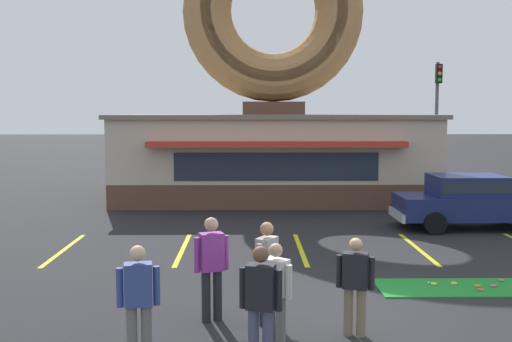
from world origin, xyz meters
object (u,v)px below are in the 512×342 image
Objects in this scene: pedestrian_blue_sweater_man at (261,301)px; car_navy at (470,199)px; pedestrian_leather_jacket_man at (212,264)px; pedestrian_clipboard_woman at (276,289)px; golf_ball at (429,283)px; traffic_light_pole at (437,107)px; pedestrian_hooded_kid at (355,282)px; trash_bin at (118,195)px; pedestrian_beanie_man at (267,268)px; pedestrian_crossing_woman at (139,298)px.

car_navy is at bearing 56.38° from pedestrian_blue_sweater_man.
car_navy is at bearing 47.35° from pedestrian_leather_jacket_man.
pedestrian_clipboard_woman is (-6.22, -8.88, -0.02)m from car_navy.
golf_ball is 17.94m from traffic_light_pole.
pedestrian_hooded_kid is 20.95m from traffic_light_pole.
traffic_light_pole is at bearing 27.75° from trash_bin.
pedestrian_blue_sweater_man is 1.00× the size of pedestrian_beanie_man.
pedestrian_hooded_kid is 0.27× the size of traffic_light_pole.
pedestrian_leather_jacket_man is (-0.77, 1.86, 0.04)m from pedestrian_blue_sweater_man.
traffic_light_pole is (7.34, 19.42, 2.86)m from pedestrian_hooded_kid.
car_navy is (2.98, 5.85, 0.82)m from golf_ball.
pedestrian_leather_jacket_man is (-4.25, -2.00, 0.93)m from golf_ball.
pedestrian_crossing_woman is (-1.83, -1.51, -0.02)m from pedestrian_beanie_man.
pedestrian_crossing_woman is (-0.91, -1.64, -0.06)m from pedestrian_leather_jacket_man.
pedestrian_leather_jacket_man reaches higher than pedestrian_blue_sweater_man.
pedestrian_leather_jacket_man is 21.23m from traffic_light_pole.
pedestrian_crossing_woman is (-5.17, -3.64, 0.87)m from golf_ball.
car_navy is 11.67m from pedestrian_blue_sweater_man.
trash_bin is (-5.05, 12.58, -0.35)m from pedestrian_clipboard_woman.
pedestrian_blue_sweater_man is at bearing -94.57° from pedestrian_beanie_man.
pedestrian_beanie_man reaches higher than pedestrian_crossing_woman.
pedestrian_beanie_man is at bearing -67.07° from trash_bin.
traffic_light_pole is (5.36, 16.73, 3.66)m from golf_ball.
pedestrian_blue_sweater_man is at bearing -106.15° from pedestrian_clipboard_woman.
pedestrian_clipboard_woman is at bearing 73.85° from pedestrian_blue_sweater_man.
pedestrian_clipboard_woman is at bearing -113.51° from traffic_light_pole.
pedestrian_crossing_woman is at bearing 172.57° from pedestrian_blue_sweater_man.
golf_ball is 3.43m from pedestrian_hooded_kid.
golf_ball is at bearing 35.19° from pedestrian_crossing_woman.
pedestrian_beanie_man reaches higher than car_navy.
pedestrian_blue_sweater_man is at bearing -70.28° from trash_bin.
pedestrian_crossing_woman reaches higher than trash_bin.
pedestrian_blue_sweater_man is 1.10× the size of pedestrian_clipboard_woman.
golf_ball is 4.50m from pedestrian_clipboard_woman.
trash_bin is at bearing 109.25° from pedestrian_leather_jacket_man.
pedestrian_hooded_kid is 13.77m from trash_bin.
pedestrian_blue_sweater_man is at bearing -132.00° from golf_ball.
pedestrian_hooded_kid is 0.91× the size of pedestrian_beanie_man.
pedestrian_blue_sweater_man is 22.58m from traffic_light_pole.
traffic_light_pole is at bearing 66.49° from pedestrian_clipboard_woman.
pedestrian_hooded_kid is 3.32m from pedestrian_crossing_woman.
trash_bin is at bearing 117.24° from pedestrian_hooded_kid.
pedestrian_hooded_kid is 1.59× the size of trash_bin.
car_navy is at bearing 55.00° from pedestrian_clipboard_woman.
pedestrian_beanie_man is (0.91, -0.14, -0.04)m from pedestrian_leather_jacket_man.
traffic_light_pole is at bearing 62.68° from pedestrian_crossing_woman.
car_navy is 4.69× the size of trash_bin.
pedestrian_clipboard_woman is at bearing -164.75° from pedestrian_hooded_kid.
golf_ball is 6.62m from car_navy.
pedestrian_leather_jacket_man is 0.92m from pedestrian_beanie_man.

